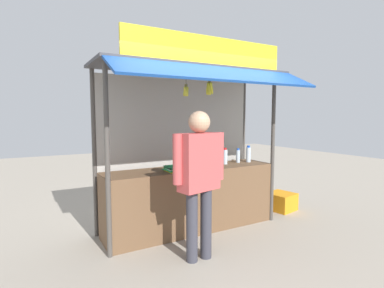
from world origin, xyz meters
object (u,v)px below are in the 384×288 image
Objects in this scene: water_bottle_front_left at (210,156)px; magazine_stack_rear_center at (208,166)px; water_bottle_far_right at (221,156)px; water_bottle_mid_right at (225,157)px; banana_bunch_rightmost at (186,91)px; banana_bunch_inner_right at (209,88)px; water_bottle_front_right at (248,154)px; water_bottle_back_left at (238,156)px; vendor_person at (199,172)px; plastic_crate at (281,201)px; magazine_stack_back_right at (172,169)px.

water_bottle_front_left reaches higher than magazine_stack_rear_center.
water_bottle_far_right is at bearing 36.80° from magazine_stack_rear_center.
banana_bunch_rightmost reaches higher than water_bottle_mid_right.
banana_bunch_inner_right is (-0.57, -0.53, 1.01)m from water_bottle_far_right.
water_bottle_back_left is (-0.18, 0.04, -0.02)m from water_bottle_front_right.
water_bottle_front_right reaches higher than water_bottle_mid_right.
banana_bunch_rightmost is (-0.44, -0.17, 1.02)m from magazine_stack_rear_center.
water_bottle_far_right is 0.92× the size of banana_bunch_inner_right.
water_bottle_back_left is 0.90× the size of water_bottle_mid_right.
water_bottle_back_left is at bearing 23.67° from vendor_person.
plastic_crate is at bearing -1.44° from water_bottle_mid_right.
water_bottle_mid_right is at bearing -84.55° from water_bottle_far_right.
water_bottle_back_left is at bearing 28.57° from banana_bunch_inner_right.
vendor_person is (-0.82, -1.02, -0.00)m from water_bottle_front_left.
vendor_person reaches higher than water_bottle_back_left.
water_bottle_back_left is 0.85× the size of water_bottle_front_left.
water_bottle_far_right is 0.83× the size of banana_bunch_rightmost.
water_bottle_front_left is at bearing 150.48° from water_bottle_mid_right.
magazine_stack_back_right is at bearing -176.59° from plastic_crate.
banana_bunch_inner_right reaches higher than water_bottle_far_right.
water_bottle_mid_right is at bearing 179.21° from water_bottle_front_right.
magazine_stack_back_right is 0.52m from magazine_stack_rear_center.
water_bottle_far_right is 0.30m from water_bottle_back_left.
magazine_stack_rear_center is 1.90m from plastic_crate.
plastic_crate is (2.14, 0.40, -1.84)m from banana_bunch_rightmost.
water_bottle_far_right is (-0.47, 0.10, -0.02)m from water_bottle_front_right.
vendor_person reaches higher than magazine_stack_back_right.
water_bottle_back_left reaches higher than plastic_crate.
water_bottle_mid_right is 0.95× the size of water_bottle_front_left.
water_bottle_front_left is 0.16× the size of vendor_person.
banana_bunch_rightmost is (-0.93, -0.43, 0.95)m from water_bottle_mid_right.
plastic_crate is at bearing 12.68° from banana_bunch_inner_right.
magazine_stack_rear_center is 1.13× the size of banana_bunch_inner_right.
water_bottle_far_right is 0.60m from magazine_stack_rear_center.
banana_bunch_inner_right is (0.42, -0.27, 1.08)m from magazine_stack_back_right.
magazine_stack_rear_center is (-0.29, -0.37, -0.08)m from water_bottle_front_left.
water_bottle_front_left is 1.19m from banana_bunch_inner_right.
magazine_stack_rear_center is 1.13m from banana_bunch_rightmost.
water_bottle_mid_right reaches higher than plastic_crate.
water_bottle_front_right is at bearing -0.79° from water_bottle_mid_right.
water_bottle_mid_right reaches higher than water_bottle_back_left.
water_bottle_far_right reaches higher than magazine_stack_back_right.
vendor_person is (-1.48, -0.90, -0.00)m from water_bottle_front_right.
magazine_stack_rear_center is at bearing -10.82° from magazine_stack_back_right.
plastic_crate is (0.93, -0.06, -0.88)m from water_bottle_back_left.
banana_bunch_rightmost is 2.85m from plastic_crate.
magazine_stack_rear_center is at bearing 38.50° from vendor_person.
banana_bunch_inner_right is 2.63m from plastic_crate.
water_bottle_front_right is 1.73m from vendor_person.
banana_bunch_rightmost is 1.06m from vendor_person.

